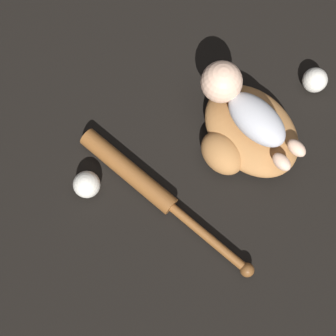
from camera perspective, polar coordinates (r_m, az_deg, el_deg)
name	(u,v)px	position (r m, az deg, el deg)	size (l,w,h in m)	color
ground_plane	(233,130)	(1.42, 7.98, 4.58)	(6.00, 6.00, 0.00)	black
baseball_glove	(246,134)	(1.37, 9.54, 4.10)	(0.38, 0.35, 0.09)	#A8703D
baby_figure	(242,104)	(1.30, 8.99, 7.76)	(0.34, 0.24, 0.12)	#B2B2B7
baseball_bat	(145,184)	(1.33, -2.87, -2.01)	(0.52, 0.38, 0.06)	brown
baseball	(87,184)	(1.34, -9.88, -1.99)	(0.08, 0.08, 0.08)	silver
baseball_spare	(315,80)	(1.50, 17.47, 10.19)	(0.07, 0.07, 0.07)	silver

